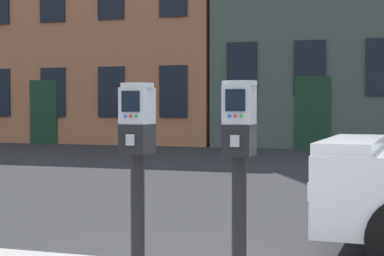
{
  "coord_description": "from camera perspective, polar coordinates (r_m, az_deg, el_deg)",
  "views": [
    {
      "loc": [
        1.19,
        -4.13,
        1.27
      ],
      "look_at": [
        -0.09,
        -0.22,
        1.13
      ],
      "focal_mm": 60.1,
      "sensor_mm": 36.0,
      "label": 1
    }
  ],
  "objects": [
    {
      "name": "parking_meter_near_kerb",
      "position": [
        4.14,
        -4.87,
        -1.49
      ],
      "size": [
        0.22,
        0.26,
        1.28
      ],
      "rotation": [
        0.0,
        0.0,
        -1.54
      ],
      "color": "black",
      "rests_on": "sidewalk_slab"
    },
    {
      "name": "parking_meter_twin_adjacent",
      "position": [
        3.92,
        4.21,
        -1.62
      ],
      "size": [
        0.22,
        0.26,
        1.28
      ],
      "rotation": [
        0.0,
        0.0,
        -1.54
      ],
      "color": "black",
      "rests_on": "sidewalk_slab"
    },
    {
      "name": "townhouse_cream_stone",
      "position": [
        23.92,
        -6.44,
        10.1
      ],
      "size": [
        8.37,
        6.03,
        9.25
      ],
      "color": "#B7704C",
      "rests_on": "ground_plane"
    }
  ]
}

